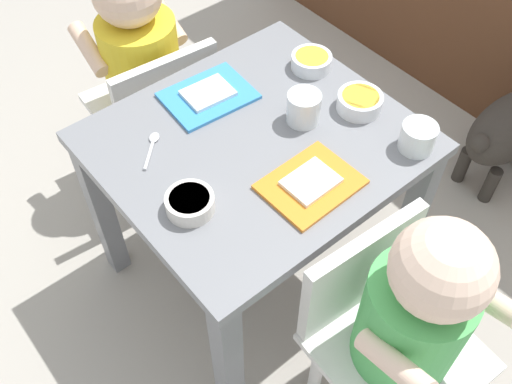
{
  "coord_description": "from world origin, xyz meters",
  "views": [
    {
      "loc": [
        0.62,
        -0.51,
        1.3
      ],
      "look_at": [
        0.0,
        0.0,
        0.31
      ],
      "focal_mm": 40.92,
      "sensor_mm": 36.0,
      "label": 1
    }
  ],
  "objects_px": {
    "dining_table": "(256,167)",
    "food_tray_left": "(207,96)",
    "food_tray_right": "(309,185)",
    "water_cup_left": "(303,110)",
    "water_cup_right": "(417,138)",
    "cereal_bowl_left_side": "(190,203)",
    "cereal_bowl_right_side": "(360,102)",
    "veggie_bowl_near": "(311,61)",
    "seated_child_right": "(411,312)",
    "seated_child_left": "(142,59)",
    "spoon_by_left_tray": "(151,146)"
  },
  "relations": [
    {
      "from": "veggie_bowl_near",
      "to": "cereal_bowl_left_side",
      "type": "bearing_deg",
      "value": -70.69
    },
    {
      "from": "cereal_bowl_right_side",
      "to": "seated_child_left",
      "type": "bearing_deg",
      "value": -156.32
    },
    {
      "from": "seated_child_right",
      "to": "cereal_bowl_right_side",
      "type": "bearing_deg",
      "value": 147.22
    },
    {
      "from": "water_cup_right",
      "to": "spoon_by_left_tray",
      "type": "bearing_deg",
      "value": -129.53
    },
    {
      "from": "seated_child_right",
      "to": "cereal_bowl_left_side",
      "type": "height_order",
      "value": "seated_child_right"
    },
    {
      "from": "seated_child_left",
      "to": "water_cup_right",
      "type": "height_order",
      "value": "seated_child_left"
    },
    {
      "from": "seated_child_left",
      "to": "cereal_bowl_right_side",
      "type": "bearing_deg",
      "value": 23.68
    },
    {
      "from": "cereal_bowl_right_side",
      "to": "spoon_by_left_tray",
      "type": "relative_size",
      "value": 1.16
    },
    {
      "from": "seated_child_right",
      "to": "food_tray_left",
      "type": "relative_size",
      "value": 3.4
    },
    {
      "from": "seated_child_left",
      "to": "food_tray_right",
      "type": "relative_size",
      "value": 3.77
    },
    {
      "from": "seated_child_right",
      "to": "water_cup_left",
      "type": "distance_m",
      "value": 0.44
    },
    {
      "from": "cereal_bowl_left_side",
      "to": "veggie_bowl_near",
      "type": "xyz_separation_m",
      "value": [
        -0.15,
        0.43,
        -0.0
      ]
    },
    {
      "from": "seated_child_left",
      "to": "spoon_by_left_tray",
      "type": "relative_size",
      "value": 8.27
    },
    {
      "from": "food_tray_right",
      "to": "cereal_bowl_left_side",
      "type": "relative_size",
      "value": 2.0
    },
    {
      "from": "spoon_by_left_tray",
      "to": "seated_child_right",
      "type": "bearing_deg",
      "value": 16.2
    },
    {
      "from": "food_tray_left",
      "to": "cereal_bowl_left_side",
      "type": "xyz_separation_m",
      "value": [
        0.22,
        -0.2,
        0.01
      ]
    },
    {
      "from": "cereal_bowl_left_side",
      "to": "spoon_by_left_tray",
      "type": "relative_size",
      "value": 1.09
    },
    {
      "from": "dining_table",
      "to": "food_tray_left",
      "type": "height_order",
      "value": "food_tray_left"
    },
    {
      "from": "water_cup_left",
      "to": "cereal_bowl_left_side",
      "type": "height_order",
      "value": "water_cup_left"
    },
    {
      "from": "dining_table",
      "to": "seated_child_right",
      "type": "relative_size",
      "value": 0.92
    },
    {
      "from": "seated_child_right",
      "to": "food_tray_right",
      "type": "bearing_deg",
      "value": 177.57
    },
    {
      "from": "water_cup_right",
      "to": "cereal_bowl_left_side",
      "type": "distance_m",
      "value": 0.45
    },
    {
      "from": "dining_table",
      "to": "spoon_by_left_tray",
      "type": "distance_m",
      "value": 0.22
    },
    {
      "from": "dining_table",
      "to": "food_tray_left",
      "type": "xyz_separation_m",
      "value": [
        -0.16,
        -0.0,
        0.09
      ]
    },
    {
      "from": "water_cup_right",
      "to": "cereal_bowl_right_side",
      "type": "distance_m",
      "value": 0.15
    },
    {
      "from": "seated_child_right",
      "to": "food_tray_right",
      "type": "distance_m",
      "value": 0.28
    },
    {
      "from": "seated_child_right",
      "to": "food_tray_left",
      "type": "distance_m",
      "value": 0.59
    },
    {
      "from": "cereal_bowl_right_side",
      "to": "food_tray_right",
      "type": "bearing_deg",
      "value": -68.1
    },
    {
      "from": "food_tray_left",
      "to": "cereal_bowl_right_side",
      "type": "bearing_deg",
      "value": 44.49
    },
    {
      "from": "cereal_bowl_right_side",
      "to": "cereal_bowl_left_side",
      "type": "relative_size",
      "value": 1.06
    },
    {
      "from": "dining_table",
      "to": "seated_child_left",
      "type": "relative_size",
      "value": 0.89
    },
    {
      "from": "food_tray_left",
      "to": "food_tray_right",
      "type": "bearing_deg",
      "value": 0.0
    },
    {
      "from": "seated_child_right",
      "to": "food_tray_left",
      "type": "bearing_deg",
      "value": 178.87
    },
    {
      "from": "water_cup_left",
      "to": "water_cup_right",
      "type": "xyz_separation_m",
      "value": [
        0.2,
        0.12,
        -0.0
      ]
    },
    {
      "from": "food_tray_right",
      "to": "veggie_bowl_near",
      "type": "xyz_separation_m",
      "value": [
        -0.25,
        0.24,
        0.01
      ]
    },
    {
      "from": "dining_table",
      "to": "veggie_bowl_near",
      "type": "xyz_separation_m",
      "value": [
        -0.09,
        0.23,
        0.1
      ]
    },
    {
      "from": "food_tray_right",
      "to": "cereal_bowl_left_side",
      "type": "height_order",
      "value": "cereal_bowl_left_side"
    },
    {
      "from": "dining_table",
      "to": "seated_child_left",
      "type": "height_order",
      "value": "seated_child_left"
    },
    {
      "from": "cereal_bowl_left_side",
      "to": "spoon_by_left_tray",
      "type": "distance_m",
      "value": 0.17
    },
    {
      "from": "water_cup_right",
      "to": "spoon_by_left_tray",
      "type": "relative_size",
      "value": 0.86
    },
    {
      "from": "seated_child_right",
      "to": "spoon_by_left_tray",
      "type": "xyz_separation_m",
      "value": [
        -0.54,
        -0.16,
        0.07
      ]
    },
    {
      "from": "food_tray_right",
      "to": "water_cup_left",
      "type": "bearing_deg",
      "value": 141.44
    },
    {
      "from": "veggie_bowl_near",
      "to": "seated_child_right",
      "type": "bearing_deg",
      "value": -25.42
    },
    {
      "from": "water_cup_right",
      "to": "veggie_bowl_near",
      "type": "xyz_separation_m",
      "value": [
        -0.31,
        0.01,
        -0.01
      ]
    },
    {
      "from": "food_tray_left",
      "to": "spoon_by_left_tray",
      "type": "height_order",
      "value": "food_tray_left"
    },
    {
      "from": "seated_child_right",
      "to": "cereal_bowl_right_side",
      "type": "height_order",
      "value": "seated_child_right"
    },
    {
      "from": "seated_child_right",
      "to": "spoon_by_left_tray",
      "type": "height_order",
      "value": "seated_child_right"
    },
    {
      "from": "water_cup_left",
      "to": "spoon_by_left_tray",
      "type": "distance_m",
      "value": 0.31
    },
    {
      "from": "seated_child_left",
      "to": "food_tray_right",
      "type": "distance_m",
      "value": 0.59
    },
    {
      "from": "seated_child_right",
      "to": "spoon_by_left_tray",
      "type": "relative_size",
      "value": 8.05
    }
  ]
}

